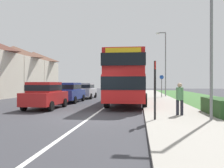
% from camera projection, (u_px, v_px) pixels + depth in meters
% --- Properties ---
extents(ground_plane, '(120.00, 120.00, 0.00)m').
position_uv_depth(ground_plane, '(91.00, 117.00, 11.09)').
color(ground_plane, '#38383D').
extents(lane_marking_centre, '(0.14, 60.00, 0.01)m').
position_uv_depth(lane_marking_centre, '(111.00, 103.00, 19.03)').
color(lane_marking_centre, silver).
rests_on(lane_marking_centre, ground_plane).
extents(pavement_near_side, '(3.20, 68.00, 0.12)m').
position_uv_depth(pavement_near_side, '(165.00, 105.00, 16.55)').
color(pavement_near_side, '#9E998E').
rests_on(pavement_near_side, ground_plane).
extents(roadside_hedge, '(1.10, 3.09, 0.90)m').
position_uv_depth(roadside_hedge, '(221.00, 108.00, 11.15)').
color(roadside_hedge, '#2D5128').
rests_on(roadside_hedge, ground_plane).
extents(double_decker_bus, '(2.80, 10.52, 3.70)m').
position_uv_depth(double_decker_bus, '(128.00, 77.00, 17.89)').
color(double_decker_bus, red).
rests_on(double_decker_bus, ground_plane).
extents(parked_car_red, '(1.90, 3.93, 1.72)m').
position_uv_depth(parked_car_red, '(45.00, 94.00, 14.63)').
color(parked_car_red, '#B21E1E').
rests_on(parked_car_red, ground_plane).
extents(parked_car_blue, '(2.00, 4.37, 1.69)m').
position_uv_depth(parked_car_blue, '(69.00, 92.00, 19.65)').
color(parked_car_blue, navy).
rests_on(parked_car_blue, ground_plane).
extents(parked_car_silver, '(1.90, 3.98, 1.66)m').
position_uv_depth(parked_car_silver, '(85.00, 90.00, 24.67)').
color(parked_car_silver, '#B7B7BC').
rests_on(parked_car_silver, ground_plane).
extents(pedestrian_at_stop, '(0.34, 0.34, 1.67)m').
position_uv_depth(pedestrian_at_stop, '(180.00, 97.00, 10.93)').
color(pedestrian_at_stop, '#23232D').
rests_on(pedestrian_at_stop, ground_plane).
extents(bus_stop_sign, '(0.09, 0.52, 2.60)m').
position_uv_depth(bus_stop_sign, '(155.00, 86.00, 9.63)').
color(bus_stop_sign, black).
rests_on(bus_stop_sign, ground_plane).
extents(cycle_route_sign, '(0.44, 0.08, 2.52)m').
position_uv_depth(cycle_route_sign, '(162.00, 85.00, 24.51)').
color(cycle_route_sign, slate).
rests_on(cycle_route_sign, ground_plane).
extents(street_lamp_near, '(1.14, 0.20, 6.68)m').
position_uv_depth(street_lamp_near, '(209.00, 30.00, 9.53)').
color(street_lamp_near, slate).
rests_on(street_lamp_near, ground_plane).
extents(street_lamp_mid, '(1.14, 0.20, 7.59)m').
position_uv_depth(street_lamp_mid, '(165.00, 60.00, 26.56)').
color(street_lamp_mid, slate).
rests_on(street_lamp_mid, ground_plane).
extents(house_terrace_far_side, '(6.25, 23.68, 6.74)m').
position_uv_depth(house_terrace_far_side, '(0.00, 69.00, 28.09)').
color(house_terrace_far_side, '#C1A88E').
rests_on(house_terrace_far_side, ground_plane).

